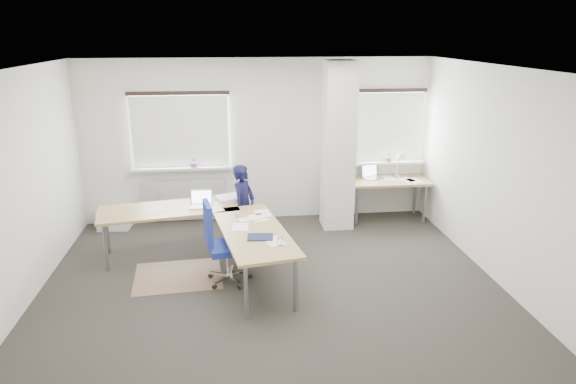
{
  "coord_description": "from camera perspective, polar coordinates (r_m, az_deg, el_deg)",
  "views": [
    {
      "loc": [
        -0.49,
        -6.21,
        3.21
      ],
      "look_at": [
        0.34,
        0.9,
        0.96
      ],
      "focal_mm": 32.0,
      "sensor_mm": 36.0,
      "label": 1
    }
  ],
  "objects": [
    {
      "name": "floor_mat",
      "position": [
        7.29,
        -12.11,
        -9.09
      ],
      "size": [
        1.24,
        1.07,
        0.01
      ],
      "primitive_type": "cube",
      "rotation": [
        0.0,
        0.0,
        0.08
      ],
      "color": "brown",
      "rests_on": "ground"
    },
    {
      "name": "desk_side",
      "position": [
        9.16,
        11.03,
        1.1
      ],
      "size": [
        1.41,
        0.72,
        1.22
      ],
      "rotation": [
        0.0,
        0.0,
        -0.02
      ],
      "color": "olive",
      "rests_on": "ground"
    },
    {
      "name": "white_crate",
      "position": [
        9.21,
        -18.71,
        -2.9
      ],
      "size": [
        0.54,
        0.4,
        0.31
      ],
      "primitive_type": "cube",
      "rotation": [
        0.0,
        0.0,
        -0.08
      ],
      "color": "white",
      "rests_on": "ground"
    },
    {
      "name": "task_chair",
      "position": [
        6.89,
        -6.97,
        -7.54
      ],
      "size": [
        0.62,
        0.61,
        1.13
      ],
      "rotation": [
        0.0,
        0.0,
        0.17
      ],
      "color": "navy",
      "rests_on": "ground"
    },
    {
      "name": "person",
      "position": [
        7.84,
        -4.95,
        -1.64
      ],
      "size": [
        0.5,
        0.57,
        1.31
      ],
      "primitive_type": "imported",
      "rotation": [
        0.0,
        0.0,
        1.08
      ],
      "color": "black",
      "rests_on": "ground"
    },
    {
      "name": "desk_main",
      "position": [
        7.23,
        -8.45,
        -3.13
      ],
      "size": [
        2.82,
        2.63,
        0.96
      ],
      "rotation": [
        0.0,
        0.0,
        0.17
      ],
      "color": "olive",
      "rests_on": "ground"
    },
    {
      "name": "ground",
      "position": [
        7.01,
        -1.93,
        -9.83
      ],
      "size": [
        6.0,
        6.0,
        0.0
      ],
      "primitive_type": "plane",
      "color": "#292421",
      "rests_on": "ground"
    },
    {
      "name": "room_shell",
      "position": [
        6.86,
        -0.87,
        5.12
      ],
      "size": [
        6.04,
        5.04,
        2.82
      ],
      "color": "silver",
      "rests_on": "ground"
    }
  ]
}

